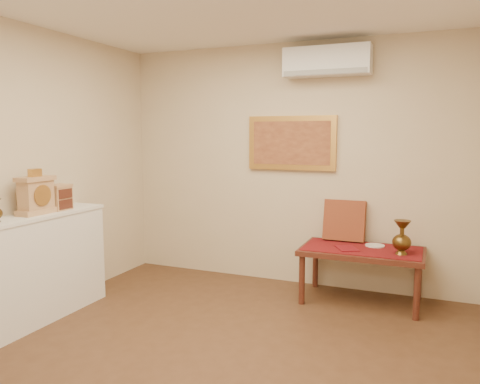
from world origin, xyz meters
The scene contains 13 objects.
floor centered at (0.00, 0.00, 0.00)m, with size 4.50×4.50×0.00m, color brown.
wall_back centered at (0.00, 2.25, 1.35)m, with size 4.00×0.02×2.70m, color beige.
table_cloth centered at (0.85, 1.88, 0.55)m, with size 1.14×0.59×0.01m, color maroon.
brass_urn_tall centered at (1.23, 1.78, 0.76)m, with size 0.18×0.18×0.40m, color brown, non-canonical shape.
plate centered at (0.96, 2.02, 0.56)m, with size 0.20×0.20×0.01m, color white.
menu centered at (0.71, 1.79, 0.56)m, with size 0.18×0.25×0.01m, color maroon.
cushion centered at (0.62, 2.16, 0.78)m, with size 0.44×0.10×0.44m, color maroon.
display_ledge centered at (-1.82, 0.00, 0.49)m, with size 0.37×2.02×0.98m.
mantel_clock centered at (-1.81, 0.31, 1.15)m, with size 0.17×0.36×0.41m.
wooden_chest centered at (-1.79, 0.57, 1.10)m, with size 0.16×0.21×0.24m.
low_table centered at (0.85, 1.88, 0.48)m, with size 1.20×0.70×0.55m.
painting centered at (0.00, 2.22, 1.60)m, with size 1.00×0.06×0.60m.
ac_unit centered at (0.40, 2.12, 2.45)m, with size 0.90×0.25×0.30m.
Camera 1 is at (1.48, -2.84, 1.69)m, focal length 35.00 mm.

